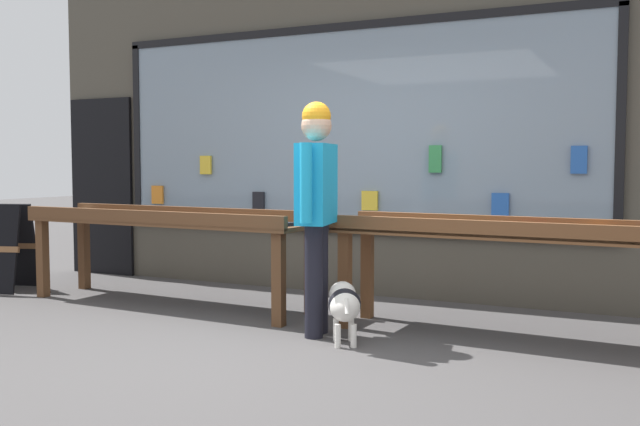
{
  "coord_description": "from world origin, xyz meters",
  "views": [
    {
      "loc": [
        2.5,
        -4.32,
        1.31
      ],
      "look_at": [
        0.04,
        0.83,
        0.92
      ],
      "focal_mm": 40.0,
      "sensor_mm": 36.0,
      "label": 1
    }
  ],
  "objects_px": {
    "display_table_left": "(168,227)",
    "sandwich_board_sign": "(2,247)",
    "person_browsing": "(316,197)",
    "display_table_right": "(526,243)",
    "small_dog": "(344,304)"
  },
  "relations": [
    {
      "from": "display_table_left",
      "to": "sandwich_board_sign",
      "type": "distance_m",
      "value": 2.07
    },
    {
      "from": "person_browsing",
      "to": "sandwich_board_sign",
      "type": "distance_m",
      "value": 3.87
    },
    {
      "from": "display_table_left",
      "to": "display_table_right",
      "type": "distance_m",
      "value": 3.25
    },
    {
      "from": "display_table_left",
      "to": "person_browsing",
      "type": "bearing_deg",
      "value": -14.91
    },
    {
      "from": "display_table_right",
      "to": "person_browsing",
      "type": "relative_size",
      "value": 1.66
    },
    {
      "from": "display_table_left",
      "to": "person_browsing",
      "type": "relative_size",
      "value": 1.67
    },
    {
      "from": "small_dog",
      "to": "sandwich_board_sign",
      "type": "height_order",
      "value": "sandwich_board_sign"
    },
    {
      "from": "small_dog",
      "to": "sandwich_board_sign",
      "type": "xyz_separation_m",
      "value": [
        -4.1,
        0.47,
        0.16
      ]
    },
    {
      "from": "display_table_right",
      "to": "small_dog",
      "type": "relative_size",
      "value": 6.01
    },
    {
      "from": "display_table_left",
      "to": "display_table_right",
      "type": "bearing_deg",
      "value": 0.02
    },
    {
      "from": "sandwich_board_sign",
      "to": "small_dog",
      "type": "bearing_deg",
      "value": -24.43
    },
    {
      "from": "small_dog",
      "to": "sandwich_board_sign",
      "type": "bearing_deg",
      "value": 55.25
    },
    {
      "from": "display_table_right",
      "to": "person_browsing",
      "type": "xyz_separation_m",
      "value": [
        -1.48,
        -0.47,
        0.32
      ]
    },
    {
      "from": "display_table_left",
      "to": "small_dog",
      "type": "bearing_deg",
      "value": -16.31
    },
    {
      "from": "display_table_left",
      "to": "small_dog",
      "type": "distance_m",
      "value": 2.19
    }
  ]
}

